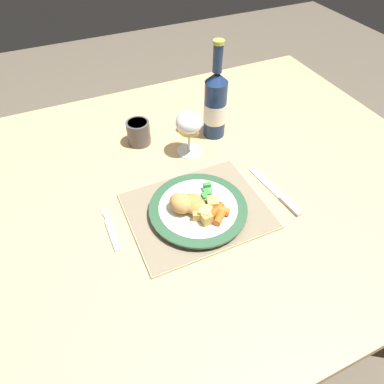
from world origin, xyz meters
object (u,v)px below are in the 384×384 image
at_px(dinner_plate, 198,209).
at_px(fork, 111,232).
at_px(table_knife, 279,194).
at_px(wine_glass, 189,125).
at_px(dining_table, 188,201).
at_px(bottle, 215,104).
at_px(drinking_cup, 139,132).

distance_m(dinner_plate, fork, 0.21).
xyz_separation_m(table_knife, wine_glass, (-0.14, 0.26, 0.09)).
xyz_separation_m(dinner_plate, table_knife, (0.22, -0.03, -0.01)).
height_order(dining_table, table_knife, table_knife).
bearing_deg(dining_table, bottle, 46.11).
xyz_separation_m(dinner_plate, bottle, (0.18, 0.28, 0.09)).
relative_size(dining_table, drinking_cup, 19.75).
height_order(dining_table, wine_glass, wine_glass).
xyz_separation_m(fork, bottle, (0.39, 0.25, 0.10)).
bearing_deg(bottle, fork, -147.75).
distance_m(dining_table, bottle, 0.29).
relative_size(dinner_plate, wine_glass, 1.82).
bearing_deg(wine_glass, fork, -145.33).
bearing_deg(drinking_cup, wine_glass, -40.56).
xyz_separation_m(dining_table, dinner_plate, (-0.02, -0.11, 0.09)).
relative_size(table_knife, wine_glass, 1.53).
relative_size(dining_table, bottle, 4.91).
bearing_deg(drinking_cup, fork, -119.23).
distance_m(dining_table, dinner_plate, 0.15).
bearing_deg(drinking_cup, dining_table, -73.88).
bearing_deg(drinking_cup, table_knife, -54.50).
distance_m(fork, table_knife, 0.43).
distance_m(dining_table, drinking_cup, 0.26).
height_order(bottle, drinking_cup, bottle).
bearing_deg(drinking_cup, dinner_plate, -83.01).
distance_m(dinner_plate, bottle, 0.34).
relative_size(wine_glass, bottle, 0.45).
relative_size(fork, bottle, 0.47).
xyz_separation_m(fork, wine_glass, (0.29, 0.20, 0.09)).
xyz_separation_m(wine_glass, drinking_cup, (-0.12, 0.10, -0.05)).
distance_m(fork, drinking_cup, 0.35).
height_order(table_knife, wine_glass, wine_glass).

